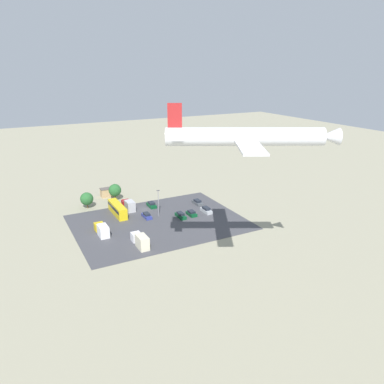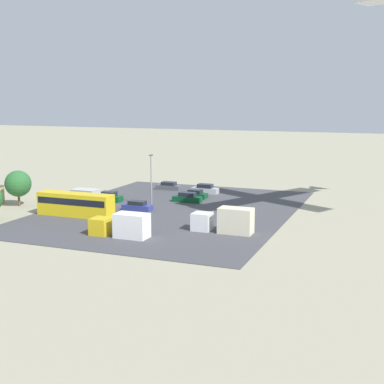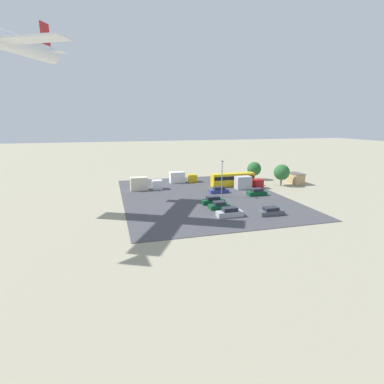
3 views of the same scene
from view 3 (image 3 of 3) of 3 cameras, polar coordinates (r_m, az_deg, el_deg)
ground_plane at (r=72.89m, az=10.56°, el=-0.20°), size 400.00×400.00×0.00m
parking_lot_surface at (r=68.68m, az=1.91°, el=-0.78°), size 47.11×35.64×0.08m
shed_building at (r=87.05m, az=19.14°, el=2.47°), size 4.82×3.05×2.97m
bus at (r=80.08m, az=7.76°, el=2.48°), size 2.59×11.60×3.33m
parked_car_0 at (r=54.27m, az=7.19°, el=-3.92°), size 1.86×4.71×1.66m
parked_car_1 at (r=70.74m, az=12.26°, el=-0.06°), size 1.93×4.41×1.63m
parked_car_2 at (r=58.82m, az=5.21°, el=-2.60°), size 1.98×4.00×1.46m
parked_car_3 at (r=62.09m, az=4.02°, el=-1.67°), size 1.71×4.77×1.58m
parked_car_4 at (r=71.75m, az=5.12°, el=0.31°), size 1.80×4.54×1.44m
parked_car_5 at (r=56.66m, az=14.76°, el=-3.62°), size 1.95×4.62×1.45m
parked_truck_0 at (r=83.78m, az=-2.03°, el=2.78°), size 2.39×7.51×3.00m
parked_truck_1 at (r=77.24m, az=10.47°, el=1.73°), size 2.42×7.13×3.18m
parked_truck_2 at (r=75.43m, az=-9.08°, el=1.53°), size 2.31×7.85×3.25m
tree_near_shed at (r=82.91m, az=16.71°, el=3.62°), size 4.15×4.15×5.68m
tree_apron_mid at (r=90.05m, az=11.75°, el=4.34°), size 4.06×4.06×5.18m
light_pole_lot_centre at (r=67.45m, az=5.72°, el=2.86°), size 0.90×0.28×8.16m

